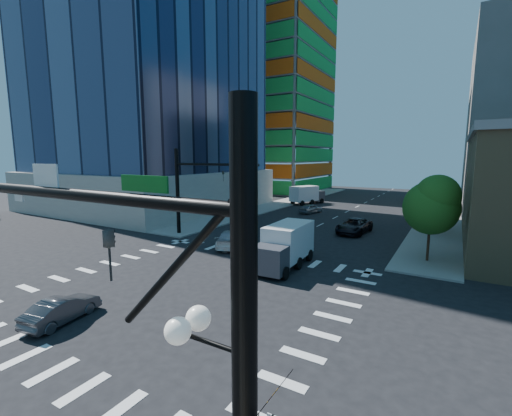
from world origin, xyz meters
The scene contains 15 objects.
ground centered at (0.00, 0.00, 0.00)m, with size 160.00×160.00×0.00m, color black.
road_markings centered at (0.00, 0.00, 0.01)m, with size 20.00×20.00×0.01m, color silver.
sidewalk_ne centered at (12.50, 40.00, 0.07)m, with size 5.00×60.00×0.15m, color gray.
sidewalk_nw centered at (-12.50, 40.00, 0.07)m, with size 5.00×60.00×0.15m, color gray.
construction_building centered at (-27.41, 61.93, 24.61)m, with size 25.16×34.50×70.60m.
signal_mast_se centered at (10.60, -11.50, 5.01)m, with size 10.51×2.48×9.00m.
signal_mast_nw centered at (-10.00, 11.50, 5.49)m, with size 10.20×0.40×9.00m.
tree_south centered at (12.63, 13.90, 4.69)m, with size 4.16×4.16×6.82m.
tree_north centered at (12.93, 25.90, 3.99)m, with size 3.54×3.52×5.78m.
car_nb_far centered at (4.75, 21.58, 0.81)m, with size 2.68×5.80×1.61m, color black.
car_sb_near centered at (-3.60, 9.97, 0.77)m, with size 2.16×5.30×1.54m, color white.
car_sb_mid centered at (-4.30, 31.77, 0.70)m, with size 1.66×4.13×1.41m, color #989B9F.
car_sb_cross centered at (-2.71, -6.40, 0.64)m, with size 1.36×3.89×1.28m, color #424246.
box_truck_near centered at (3.23, 7.00, 1.41)m, with size 2.82×6.17×3.19m.
box_truck_far centered at (-8.50, 41.16, 1.41)m, with size 4.74×6.61×3.19m.
Camera 1 is at (14.06, -15.52, 8.30)m, focal length 24.00 mm.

